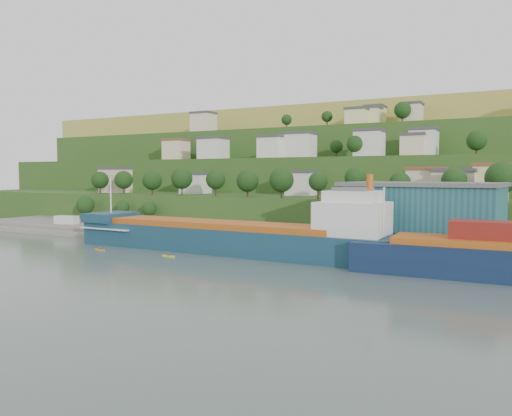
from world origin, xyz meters
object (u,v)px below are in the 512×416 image
Objects in this scene: cargo_ship_near at (234,239)px; kayak_orange at (100,249)px; warehouse at (422,213)px; caravan at (67,221)px.

kayak_orange is (-27.61, -10.58, -2.75)m from cargo_ship_near.
warehouse is (34.94, 17.52, 5.47)m from cargo_ship_near.
cargo_ship_near reaches higher than kayak_orange.
cargo_ship_near reaches higher than caravan.
cargo_ship_near is at bearing -21.00° from caravan.
cargo_ship_near is 24.57× the size of kayak_orange.
cargo_ship_near is 65.17m from caravan.
cargo_ship_near is at bearing 30.58° from kayak_orange.
kayak_orange is at bearing -42.39° from caravan.
cargo_ship_near is 10.66× the size of caravan.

